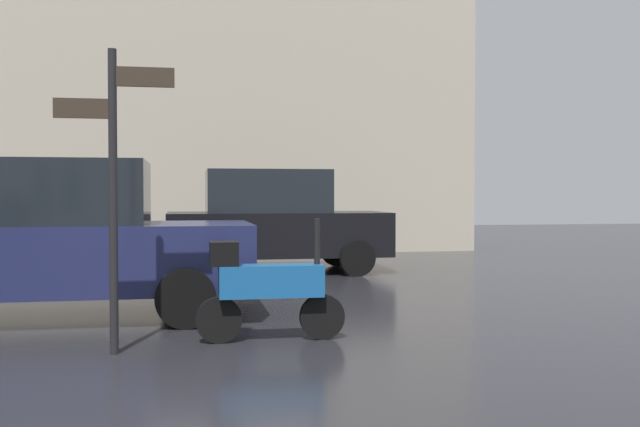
{
  "coord_description": "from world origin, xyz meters",
  "views": [
    {
      "loc": [
        1.26,
        -2.92,
        1.48
      ],
      "look_at": [
        2.66,
        4.65,
        1.28
      ],
      "focal_mm": 40.74,
      "sensor_mm": 36.0,
      "label": 1
    }
  ],
  "objects": [
    {
      "name": "building_block",
      "position": [
        0.0,
        16.01,
        6.07
      ],
      "size": [
        17.3,
        2.14,
        12.13
      ],
      "primitive_type": "cube",
      "color": "#B2A893",
      "rests_on": "ground"
    },
    {
      "name": "parked_car_left",
      "position": [
        -0.29,
        6.06,
        0.96
      ],
      "size": [
        4.5,
        1.96,
        1.88
      ],
      "rotation": [
        0.0,
        0.0,
        3.43
      ],
      "color": "#1E234C",
      "rests_on": "ground"
    },
    {
      "name": "parked_scooter",
      "position": [
        2.05,
        4.32,
        0.56
      ],
      "size": [
        1.5,
        0.32,
        1.23
      ],
      "rotation": [
        0.0,
        0.0,
        -0.3
      ],
      "color": "black",
      "rests_on": "ground"
    },
    {
      "name": "street_signpost",
      "position": [
        0.6,
        3.99,
        1.71
      ],
      "size": [
        1.08,
        0.08,
        2.81
      ],
      "color": "black",
      "rests_on": "ground"
    },
    {
      "name": "parked_car_right",
      "position": [
        2.89,
        10.73,
        0.98
      ],
      "size": [
        4.11,
        2.0,
        1.93
      ],
      "rotation": [
        0.0,
        0.0,
        3.28
      ],
      "color": "black",
      "rests_on": "ground"
    }
  ]
}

